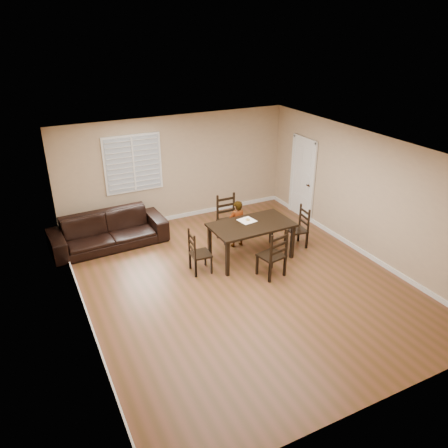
{
  "coord_description": "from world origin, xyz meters",
  "views": [
    {
      "loc": [
        -3.62,
        -6.49,
        4.77
      ],
      "look_at": [
        -0.05,
        0.7,
        1.0
      ],
      "focal_mm": 35.0,
      "sensor_mm": 36.0,
      "label": 1
    }
  ],
  "objects_px": {
    "child": "(237,224)",
    "donut": "(248,219)",
    "chair_far": "(276,257)",
    "dining_table": "(251,228)",
    "chair_near": "(227,219)",
    "chair_left": "(195,254)",
    "chair_right": "(301,228)",
    "sofa": "(109,231)"
  },
  "relations": [
    {
      "from": "child",
      "to": "donut",
      "type": "relative_size",
      "value": 11.45
    },
    {
      "from": "chair_near",
      "to": "child",
      "type": "distance_m",
      "value": 0.49
    },
    {
      "from": "chair_right",
      "to": "donut",
      "type": "bearing_deg",
      "value": -92.68
    },
    {
      "from": "dining_table",
      "to": "chair_near",
      "type": "xyz_separation_m",
      "value": [
        -0.02,
        1.12,
        -0.24
      ]
    },
    {
      "from": "dining_table",
      "to": "chair_far",
      "type": "height_order",
      "value": "chair_far"
    },
    {
      "from": "child",
      "to": "sofa",
      "type": "xyz_separation_m",
      "value": [
        -2.63,
        1.32,
        -0.18
      ]
    },
    {
      "from": "chair_far",
      "to": "sofa",
      "type": "height_order",
      "value": "chair_far"
    },
    {
      "from": "dining_table",
      "to": "donut",
      "type": "distance_m",
      "value": 0.23
    },
    {
      "from": "chair_left",
      "to": "dining_table",
      "type": "bearing_deg",
      "value": -85.52
    },
    {
      "from": "chair_far",
      "to": "sofa",
      "type": "relative_size",
      "value": 0.41
    },
    {
      "from": "chair_near",
      "to": "donut",
      "type": "distance_m",
      "value": 0.99
    },
    {
      "from": "chair_near",
      "to": "child",
      "type": "bearing_deg",
      "value": -88.99
    },
    {
      "from": "child",
      "to": "chair_far",
      "type": "bearing_deg",
      "value": 90.37
    },
    {
      "from": "chair_near",
      "to": "sofa",
      "type": "height_order",
      "value": "chair_near"
    },
    {
      "from": "chair_right",
      "to": "child",
      "type": "bearing_deg",
      "value": -109.64
    },
    {
      "from": "chair_right",
      "to": "child",
      "type": "height_order",
      "value": "child"
    },
    {
      "from": "chair_right",
      "to": "donut",
      "type": "distance_m",
      "value": 1.38
    },
    {
      "from": "child",
      "to": "sofa",
      "type": "height_order",
      "value": "child"
    },
    {
      "from": "dining_table",
      "to": "donut",
      "type": "height_order",
      "value": "donut"
    },
    {
      "from": "chair_right",
      "to": "chair_near",
      "type": "bearing_deg",
      "value": -124.15
    },
    {
      "from": "child",
      "to": "donut",
      "type": "bearing_deg",
      "value": 92.44
    },
    {
      "from": "chair_far",
      "to": "chair_right",
      "type": "xyz_separation_m",
      "value": [
        1.28,
        0.94,
        -0.04
      ]
    },
    {
      "from": "dining_table",
      "to": "sofa",
      "type": "height_order",
      "value": "dining_table"
    },
    {
      "from": "donut",
      "to": "chair_far",
      "type": "bearing_deg",
      "value": -88.97
    },
    {
      "from": "sofa",
      "to": "chair_left",
      "type": "bearing_deg",
      "value": -58.95
    },
    {
      "from": "chair_near",
      "to": "sofa",
      "type": "xyz_separation_m",
      "value": [
        -2.62,
        0.84,
        -0.12
      ]
    },
    {
      "from": "chair_left",
      "to": "child",
      "type": "xyz_separation_m",
      "value": [
        1.31,
        0.65,
        0.13
      ]
    },
    {
      "from": "chair_near",
      "to": "chair_right",
      "type": "bearing_deg",
      "value": -39.27
    },
    {
      "from": "dining_table",
      "to": "chair_left",
      "type": "height_order",
      "value": "chair_left"
    },
    {
      "from": "chair_far",
      "to": "donut",
      "type": "bearing_deg",
      "value": -99.82
    },
    {
      "from": "chair_near",
      "to": "chair_left",
      "type": "relative_size",
      "value": 1.17
    },
    {
      "from": "chair_near",
      "to": "sofa",
      "type": "relative_size",
      "value": 0.42
    },
    {
      "from": "donut",
      "to": "sofa",
      "type": "xyz_separation_m",
      "value": [
        -2.66,
        1.76,
        -0.47
      ]
    },
    {
      "from": "chair_left",
      "to": "sofa",
      "type": "distance_m",
      "value": 2.38
    },
    {
      "from": "chair_left",
      "to": "chair_near",
      "type": "bearing_deg",
      "value": -45.1
    },
    {
      "from": "chair_far",
      "to": "child",
      "type": "height_order",
      "value": "child"
    },
    {
      "from": "chair_left",
      "to": "child",
      "type": "height_order",
      "value": "child"
    },
    {
      "from": "dining_table",
      "to": "chair_near",
      "type": "height_order",
      "value": "chair_near"
    },
    {
      "from": "chair_far",
      "to": "sofa",
      "type": "distance_m",
      "value": 3.94
    },
    {
      "from": "donut",
      "to": "sofa",
      "type": "relative_size",
      "value": 0.04
    },
    {
      "from": "chair_right",
      "to": "child",
      "type": "xyz_separation_m",
      "value": [
        -1.33,
        0.63,
        0.13
      ]
    },
    {
      "from": "chair_near",
      "to": "donut",
      "type": "bearing_deg",
      "value": -87.44
    }
  ]
}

